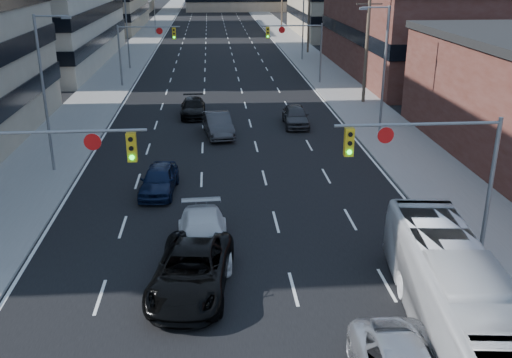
{
  "coord_description": "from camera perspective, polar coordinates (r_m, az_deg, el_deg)",
  "views": [
    {
      "loc": [
        -1.07,
        -12.5,
        11.53
      ],
      "look_at": [
        0.85,
        12.08,
        2.2
      ],
      "focal_mm": 40.0,
      "sensor_mm": 36.0,
      "label": 1
    }
  ],
  "objects": [
    {
      "name": "road_surface",
      "position": [
        142.97,
        -4.2,
        16.06
      ],
      "size": [
        18.0,
        300.0,
        0.02
      ],
      "primitive_type": "cube",
      "color": "black",
      "rests_on": "ground"
    },
    {
      "name": "utility_pole_midblock",
      "position": [
        79.83,
        5.32,
        16.51
      ],
      "size": [
        2.2,
        0.28,
        11.0
      ],
      "color": "#4C3D2D",
      "rests_on": "ground"
    },
    {
      "name": "sedan_blue",
      "position": [
        30.82,
        -9.69,
        -0.06
      ],
      "size": [
        2.12,
        4.51,
        1.49
      ],
      "primitive_type": "imported",
      "rotation": [
        0.0,
        0.0,
        -0.08
      ],
      "color": "black",
      "rests_on": "ground"
    },
    {
      "name": "signal_near_left",
      "position": [
        22.65,
        -20.59,
        0.81
      ],
      "size": [
        6.59,
        0.33,
        6.0
      ],
      "color": "slate",
      "rests_on": "ground"
    },
    {
      "name": "white_van",
      "position": [
        24.24,
        -5.29,
        -5.74
      ],
      "size": [
        2.36,
        5.34,
        1.53
      ],
      "primitive_type": "imported",
      "rotation": [
        0.0,
        0.0,
        0.04
      ],
      "color": "silver",
      "rests_on": "ground"
    },
    {
      "name": "signal_far_left",
      "position": [
        58.33,
        -11.26,
        13.23
      ],
      "size": [
        6.09,
        0.33,
        6.0
      ],
      "color": "slate",
      "rests_on": "ground"
    },
    {
      "name": "sidewalk_left",
      "position": [
        143.34,
        -8.99,
        15.91
      ],
      "size": [
        5.0,
        300.0,
        0.15
      ],
      "primitive_type": "cube",
      "color": "slate",
      "rests_on": "ground"
    },
    {
      "name": "black_pickup",
      "position": [
        21.62,
        -6.48,
        -9.12
      ],
      "size": [
        3.48,
        6.21,
        1.64
      ],
      "primitive_type": "imported",
      "rotation": [
        0.0,
        0.0,
        -0.13
      ],
      "color": "black",
      "rests_on": "ground"
    },
    {
      "name": "utility_pole_block",
      "position": [
        50.62,
        11.07,
        13.83
      ],
      "size": [
        2.2,
        0.28,
        11.0
      ],
      "color": "#4C3D2D",
      "rests_on": "ground"
    },
    {
      "name": "transit_bus",
      "position": [
        19.96,
        19.16,
        -10.79
      ],
      "size": [
        3.58,
        10.84,
        2.96
      ],
      "primitive_type": "imported",
      "rotation": [
        0.0,
        0.0,
        -0.1
      ],
      "color": "silver",
      "rests_on": "ground"
    },
    {
      "name": "sidewalk_right",
      "position": [
        143.52,
        0.58,
        16.15
      ],
      "size": [
        5.0,
        300.0,
        0.15
      ],
      "primitive_type": "cube",
      "color": "slate",
      "rests_on": "ground"
    },
    {
      "name": "sedan_black_far",
      "position": [
        46.45,
        -6.31,
        7.11
      ],
      "size": [
        2.0,
        4.81,
        1.39
      ],
      "primitive_type": "imported",
      "rotation": [
        0.0,
        0.0,
        0.01
      ],
      "color": "black",
      "rests_on": "ground"
    },
    {
      "name": "streetlight_left_mid",
      "position": [
        68.44,
        -12.67,
        14.82
      ],
      "size": [
        2.03,
        0.22,
        9.0
      ],
      "color": "slate",
      "rests_on": "ground"
    },
    {
      "name": "streetlight_left_far",
      "position": [
        103.13,
        -10.07,
        16.83
      ],
      "size": [
        2.03,
        0.22,
        9.0
      ],
      "color": "slate",
      "rests_on": "ground"
    },
    {
      "name": "signal_far_right",
      "position": [
        58.61,
        4.26,
        13.59
      ],
      "size": [
        6.09,
        0.33,
        6.0
      ],
      "color": "slate",
      "rests_on": "ground"
    },
    {
      "name": "streetlight_right_near",
      "position": [
        39.73,
        12.5,
        10.87
      ],
      "size": [
        2.03,
        0.22,
        9.0
      ],
      "color": "slate",
      "rests_on": "ground"
    },
    {
      "name": "storefront_right_mid",
      "position": [
        67.71,
        17.81,
        13.82
      ],
      "size": [
        20.0,
        30.0,
        9.0
      ],
      "primitive_type": "cube",
      "color": "#472119",
      "rests_on": "ground"
    },
    {
      "name": "streetlight_left_near",
      "position": [
        34.41,
        -20.25,
        8.61
      ],
      "size": [
        2.03,
        0.22,
        9.0
      ],
      "color": "slate",
      "rests_on": "ground"
    },
    {
      "name": "streetlight_right_far",
      "position": [
        73.68,
        4.61,
        15.62
      ],
      "size": [
        2.03,
        0.22,
        9.0
      ],
      "color": "slate",
      "rests_on": "ground"
    },
    {
      "name": "signal_near_right",
      "position": [
        23.34,
        17.2,
        1.8
      ],
      "size": [
        6.59,
        0.33,
        6.0
      ],
      "color": "slate",
      "rests_on": "ground"
    },
    {
      "name": "sedan_grey_right",
      "position": [
        43.44,
        3.99,
        6.33
      ],
      "size": [
        1.97,
        4.56,
        1.53
      ],
      "primitive_type": "imported",
      "rotation": [
        0.0,
        0.0,
        -0.04
      ],
      "color": "#313133",
      "rests_on": "ground"
    },
    {
      "name": "sedan_grey_center",
      "position": [
        40.82,
        -3.83,
        5.46
      ],
      "size": [
        2.37,
        5.11,
        1.62
      ],
      "primitive_type": "imported",
      "rotation": [
        0.0,
        0.0,
        0.14
      ],
      "color": "#2F2F31",
      "rests_on": "ground"
    }
  ]
}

